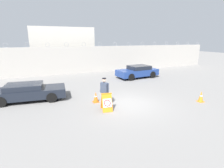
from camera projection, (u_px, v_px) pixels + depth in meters
name	position (u px, v px, depth m)	size (l,w,h in m)	color
ground_plane	(128.00, 104.00, 10.86)	(90.00, 90.00, 0.00)	gray
perimeter_wall	(84.00, 60.00, 20.45)	(36.00, 0.30, 3.54)	#ADA8A0
building_block	(62.00, 48.00, 23.81)	(7.69, 5.70, 5.34)	beige
barricade_sign	(107.00, 102.00, 9.75)	(0.66, 0.79, 1.01)	orange
security_guard	(104.00, 90.00, 10.36)	(0.47, 0.64, 1.71)	#514C42
traffic_cone_near	(201.00, 97.00, 11.15)	(0.37, 0.37, 0.70)	orange
traffic_cone_mid	(96.00, 97.00, 11.08)	(0.38, 0.38, 0.68)	orange
parked_car_front_coupe	(28.00, 92.00, 11.37)	(4.75, 2.24, 1.12)	black
parked_car_far_side	(138.00, 71.00, 18.13)	(4.41, 2.23, 1.25)	black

